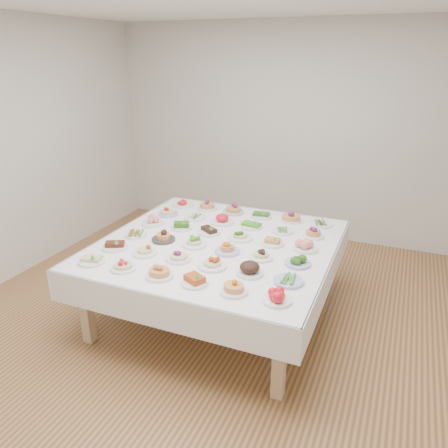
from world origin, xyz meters
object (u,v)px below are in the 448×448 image
at_px(dish_35, 320,224).
at_px(dish_0, 92,258).
at_px(dish_18, 152,220).
at_px(display_table, 218,249).

bearing_deg(dish_35, dish_0, -134.86).
distance_m(dish_0, dish_18, 0.95).
distance_m(dish_0, dish_35, 2.25).
height_order(display_table, dish_18, dish_18).
bearing_deg(dish_18, display_table, -11.30).
relative_size(display_table, dish_18, 9.25).
bearing_deg(dish_0, dish_18, 89.97).
bearing_deg(display_table, dish_35, 45.48).
height_order(dish_0, dish_18, dish_18).
bearing_deg(dish_18, dish_35, 21.99).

